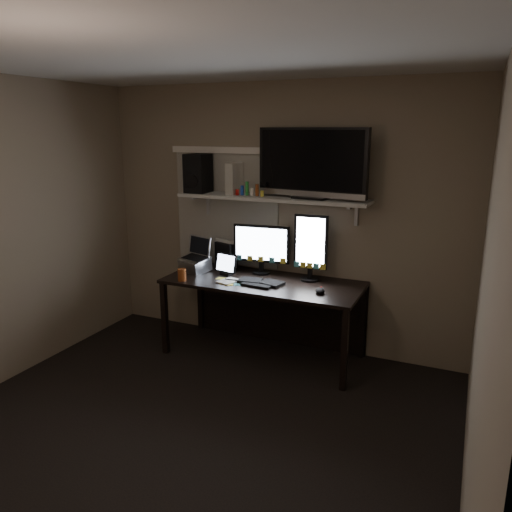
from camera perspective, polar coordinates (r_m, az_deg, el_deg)
The scene contains 21 objects.
floor at distance 3.72m, azimuth -8.46°, elevation -19.72°, with size 3.60×3.60×0.00m, color black.
ceiling at distance 3.12m, azimuth -10.26°, elevation 21.92°, with size 3.60×3.60×0.00m, color silver.
back_wall at distance 4.77m, azimuth 2.59°, elevation 4.34°, with size 3.60×3.60×0.00m, color #816F5C.
right_wall at distance 2.71m, azimuth 24.73°, elevation -4.78°, with size 3.60×3.60×0.00m, color #816F5C.
window_blinds at distance 4.97m, azimuth -3.40°, elevation 5.32°, with size 1.10×0.02×1.10m, color #B8B5A5.
desk at distance 4.72m, azimuth 1.37°, elevation -4.51°, with size 1.80×0.75×0.73m.
wall_shelf at distance 4.58m, azimuth 1.81°, elevation 6.64°, with size 1.80×0.35×0.03m, color beige.
monitor_landscape at distance 4.73m, azimuth 0.62°, elevation 0.81°, with size 0.55×0.06×0.48m, color black.
monitor_portrait at distance 4.52m, azimuth 6.27°, elevation 0.98°, with size 0.31×0.06×0.62m, color black.
keyboard at distance 4.48m, azimuth 0.56°, elevation -2.98°, with size 0.41×0.16×0.03m, color black.
mouse at distance 4.25m, azimuth 7.33°, elevation -3.94°, with size 0.07×0.12×0.04m, color black.
notepad at distance 4.54m, azimuth -3.14°, elevation -2.87°, with size 0.14×0.20×0.01m, color silver.
tablet at distance 4.72m, azimuth -3.40°, elevation -0.93°, with size 0.24×0.10×0.21m, color black.
file_sorter at distance 4.95m, azimuth -3.45°, elevation 0.18°, with size 0.22×0.10×0.28m, color black.
laptop at distance 4.86m, azimuth -7.02°, elevation 0.10°, with size 0.29×0.23×0.32m, color #A3A3A7.
cup at distance 4.60m, azimuth -8.47°, elevation -2.13°, with size 0.08×0.08×0.11m, color brown.
sticky_notes at distance 4.55m, azimuth -2.84°, elevation -2.90°, with size 0.32×0.23×0.00m, color yellow, non-canonical shape.
tv at distance 4.41m, azimuth 6.39°, elevation 10.45°, with size 1.02×0.18×0.61m, color black.
game_console at distance 4.74m, azimuth -2.43°, elevation 8.85°, with size 0.08×0.24×0.29m, color silver.
speaker at distance 4.88m, azimuth -6.62°, elevation 9.37°, with size 0.20×0.24×0.37m, color black.
bottles at distance 4.58m, azimuth -0.75°, elevation 7.62°, with size 0.19×0.04×0.12m, color #A50F0C, non-canonical shape.
Camera 1 is at (1.71, -2.58, 2.07)m, focal length 35.00 mm.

